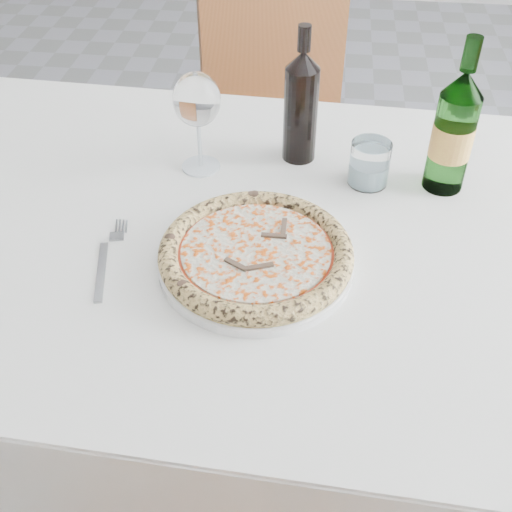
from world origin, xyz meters
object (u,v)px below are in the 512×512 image
object	(u,v)px
pizza	(256,253)
tumbler	(369,166)
chair_far	(282,121)
wine_bottle	(301,105)
plate	(256,261)
beer_bottle	(454,132)
wine_glass	(197,102)
dining_table	(263,263)

from	to	relation	value
pizza	tumbler	size ratio (longest dim) A/B	3.70
chair_far	wine_bottle	xyz separation A→B (m)	(0.07, -0.53, 0.33)
wine_bottle	tumbler	bearing A→B (deg)	-28.93
tumbler	wine_bottle	bearing A→B (deg)	151.07
tumbler	wine_bottle	distance (m)	0.16
plate	beer_bottle	bearing A→B (deg)	39.57
wine_glass	wine_bottle	xyz separation A→B (m)	(0.18, 0.06, -0.03)
pizza	beer_bottle	distance (m)	0.41
dining_table	chair_far	size ratio (longest dim) A/B	1.68
pizza	tumbler	distance (m)	0.30
dining_table	wine_glass	bearing A→B (deg)	129.61
tumbler	wine_bottle	xyz separation A→B (m)	(-0.13, 0.07, 0.07)
plate	beer_bottle	xyz separation A→B (m)	(0.31, 0.25, 0.10)
beer_bottle	chair_far	bearing A→B (deg)	119.09
tumbler	beer_bottle	world-z (taller)	beer_bottle
dining_table	beer_bottle	bearing A→B (deg)	26.53
chair_far	beer_bottle	world-z (taller)	beer_bottle
plate	tumbler	bearing A→B (deg)	55.03
beer_bottle	plate	bearing A→B (deg)	-140.43
tumbler	chair_far	bearing A→B (deg)	108.38
pizza	wine_glass	world-z (taller)	wine_glass
wine_glass	wine_bottle	distance (m)	0.19
dining_table	tumbler	distance (m)	0.26
dining_table	chair_far	distance (m)	0.76
chair_far	plate	distance (m)	0.88
wine_glass	beer_bottle	size ratio (longest dim) A/B	0.68
dining_table	pizza	size ratio (longest dim) A/B	5.27
chair_far	plate	xyz separation A→B (m)	(0.03, -0.85, 0.23)
chair_far	pizza	world-z (taller)	chair_far
wine_bottle	dining_table	bearing A→B (deg)	-101.44
dining_table	pizza	bearing A→B (deg)	-90.01
pizza	tumbler	world-z (taller)	tumbler
plate	wine_bottle	distance (m)	0.34
chair_far	tumbler	world-z (taller)	chair_far
pizza	wine_bottle	xyz separation A→B (m)	(0.04, 0.32, 0.08)
chair_far	wine_glass	size ratio (longest dim) A/B	4.98
chair_far	plate	bearing A→B (deg)	-88.17
wine_glass	wine_bottle	size ratio (longest dim) A/B	0.74
chair_far	tumbler	xyz separation A→B (m)	(0.20, -0.60, 0.26)
plate	tumbler	xyz separation A→B (m)	(0.17, 0.25, 0.03)
tumbler	pizza	bearing A→B (deg)	-124.97
dining_table	wine_glass	world-z (taller)	wine_glass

